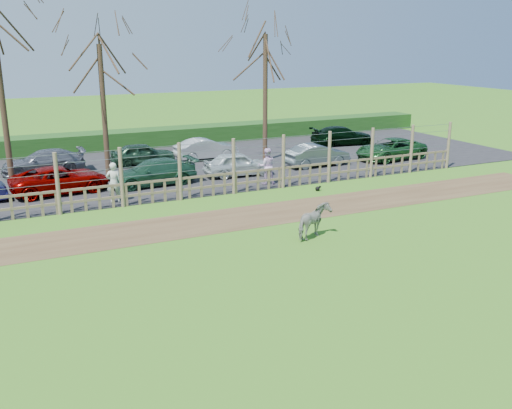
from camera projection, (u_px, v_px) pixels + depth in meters
name	position (u px, v px, depth m)	size (l,w,h in m)	color
ground	(261.00, 262.00, 17.73)	(120.00, 120.00, 0.00)	olive
dirt_strip	(210.00, 222.00, 21.64)	(34.00, 2.80, 0.01)	brown
asphalt	(143.00, 170.00, 30.33)	(44.00, 13.00, 0.04)	#232326
hedge	(115.00, 140.00, 36.26)	(46.00, 2.00, 1.10)	#1E4716
fence	(180.00, 182.00, 24.46)	(30.16, 0.16, 2.50)	brown
tree_mid	(102.00, 79.00, 27.30)	(4.80, 4.80, 6.83)	#3D2B1E
tree_right	(265.00, 67.00, 31.32)	(4.80, 4.80, 7.35)	#3D2B1E
zebra	(314.00, 222.00, 19.72)	(0.66, 1.44, 1.22)	gray
visitor_a	(114.00, 183.00, 23.93)	(0.63, 0.41, 1.72)	beige
visitor_b	(267.00, 166.00, 27.07)	(0.84, 0.65, 1.72)	silver
crow	(318.00, 188.00, 26.14)	(0.29, 0.21, 0.23)	black
car_2	(60.00, 180.00, 25.56)	(1.99, 4.32, 1.20)	#840200
car_3	(153.00, 172.00, 26.96)	(1.68, 4.13, 1.20)	#245237
car_4	(238.00, 164.00, 28.83)	(1.42, 3.52, 1.20)	silver
car_5	(317.00, 155.00, 31.07)	(1.27, 3.64, 1.20)	#536063
car_6	(391.00, 149.00, 32.80)	(1.99, 4.32, 1.20)	#1F5624
car_9	(43.00, 162.00, 29.32)	(1.68, 4.13, 1.20)	slate
car_10	(143.00, 154.00, 31.41)	(1.42, 3.52, 1.20)	#20402A
car_11	(206.00, 149.00, 32.86)	(1.27, 3.64, 1.20)	silver
car_13	(342.00, 136.00, 37.45)	(1.68, 4.13, 1.20)	black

